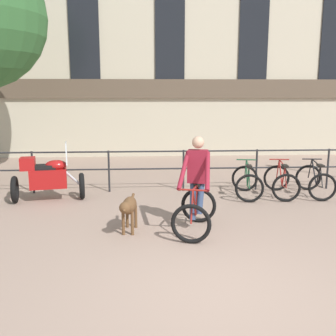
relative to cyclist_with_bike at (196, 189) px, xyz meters
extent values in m
plane|color=gray|center=(0.05, -2.32, -0.76)|extent=(60.00, 60.00, 0.00)
cylinder|color=#232326|center=(-3.70, 2.88, -0.24)|extent=(0.05, 0.05, 1.05)
cylinder|color=#232326|center=(-1.82, 2.88, -0.24)|extent=(0.05, 0.05, 1.05)
cylinder|color=#232326|center=(0.05, 2.88, -0.24)|extent=(0.05, 0.05, 1.05)
cylinder|color=#232326|center=(1.93, 2.88, -0.24)|extent=(0.05, 0.05, 1.05)
cylinder|color=#232326|center=(3.80, 2.88, -0.24)|extent=(0.05, 0.05, 1.05)
cylinder|color=#232326|center=(0.05, 2.88, 0.26)|extent=(15.00, 0.04, 0.04)
cylinder|color=#232326|center=(0.05, 2.88, -0.19)|extent=(15.00, 0.04, 0.04)
cube|color=#BCB299|center=(0.05, 8.68, 4.32)|extent=(18.00, 0.60, 10.17)
cube|color=brown|center=(0.05, 8.32, 1.84)|extent=(17.10, 0.12, 0.70)
cube|color=black|center=(-3.10, 8.35, 4.83)|extent=(1.10, 0.06, 5.70)
cube|color=black|center=(0.05, 8.35, 4.83)|extent=(1.10, 0.06, 5.70)
cube|color=black|center=(3.20, 8.35, 4.83)|extent=(1.10, 0.06, 5.70)
torus|color=black|center=(-0.17, -0.67, -0.42)|extent=(0.68, 0.24, 0.68)
torus|color=black|center=(0.10, 0.40, -0.42)|extent=(0.68, 0.24, 0.68)
cylinder|color=maroon|center=(-0.06, -0.25, -0.19)|extent=(0.16, 0.48, 0.60)
cylinder|color=maroon|center=(0.02, 0.07, -0.22)|extent=(0.09, 0.23, 0.52)
cylinder|color=maroon|center=(-0.04, -0.15, 0.07)|extent=(0.20, 0.65, 0.10)
cylinder|color=maroon|center=(0.05, 0.19, -0.45)|extent=(0.14, 0.44, 0.08)
cylinder|color=maroon|center=(0.07, 0.28, -0.19)|extent=(0.09, 0.26, 0.47)
cylinder|color=maroon|center=(-0.14, -0.57, -0.16)|extent=(0.08, 0.23, 0.54)
cylinder|color=maroon|center=(-0.12, -0.47, 0.10)|extent=(0.47, 0.15, 0.03)
cube|color=black|center=(0.04, 0.17, 0.06)|extent=(0.18, 0.26, 0.05)
cube|color=maroon|center=(0.04, 0.17, 0.39)|extent=(0.40, 0.30, 0.60)
sphere|color=tan|center=(0.04, 0.17, 0.83)|extent=(0.22, 0.22, 0.22)
cylinder|color=maroon|center=(-0.24, -0.10, 0.37)|extent=(0.31, 0.70, 0.60)
cylinder|color=maroon|center=(0.16, -0.21, 0.37)|extent=(0.19, 0.72, 0.60)
cylinder|color=navy|center=(-0.05, 0.09, -0.25)|extent=(0.15, 0.32, 0.69)
cylinder|color=navy|center=(0.09, 0.05, -0.19)|extent=(0.21, 0.32, 0.58)
ellipsoid|color=brown|center=(-1.21, -0.01, -0.28)|extent=(0.33, 0.63, 0.29)
cylinder|color=brown|center=(-1.24, -0.25, -0.26)|extent=(0.18, 0.17, 0.17)
sphere|color=brown|center=(-1.26, -0.42, -0.20)|extent=(0.20, 0.20, 0.20)
cone|color=brown|center=(-1.27, -0.51, -0.22)|extent=(0.13, 0.14, 0.11)
cylinder|color=brown|center=(-1.16, 0.35, -0.22)|extent=(0.08, 0.20, 0.11)
cylinder|color=brown|center=(-1.31, -0.19, -0.55)|extent=(0.06, 0.06, 0.42)
cylinder|color=brown|center=(-1.15, -0.22, -0.55)|extent=(0.06, 0.06, 0.42)
cylinder|color=brown|center=(-1.26, 0.19, -0.55)|extent=(0.06, 0.06, 0.42)
cylinder|color=brown|center=(-1.10, 0.17, -0.55)|extent=(0.06, 0.06, 0.42)
torus|color=black|center=(-2.41, 2.26, -0.45)|extent=(0.23, 0.63, 0.62)
torus|color=black|center=(-3.87, 2.00, -0.45)|extent=(0.23, 0.63, 0.62)
cube|color=maroon|center=(-3.14, 2.13, -0.23)|extent=(0.88, 0.54, 0.44)
ellipsoid|color=maroon|center=(-2.96, 2.16, 0.07)|extent=(0.53, 0.40, 0.24)
cube|color=black|center=(-3.24, 2.11, 0.04)|extent=(0.60, 0.39, 0.10)
cylinder|color=#B2B2B7|center=(-2.59, 2.23, -0.27)|extent=(0.42, 0.13, 0.41)
cube|color=silver|center=(-2.72, 2.21, 0.34)|extent=(0.11, 0.44, 0.50)
cube|color=maroon|center=(-3.56, 2.06, 0.13)|extent=(0.38, 0.41, 0.28)
torus|color=black|center=(1.60, 2.75, -0.43)|extent=(0.66, 0.16, 0.66)
torus|color=black|center=(1.44, 1.71, -0.43)|extent=(0.66, 0.16, 0.66)
cylinder|color=#194C2D|center=(1.54, 2.35, -0.20)|extent=(0.10, 0.47, 0.58)
cylinder|color=#194C2D|center=(1.49, 2.04, -0.24)|extent=(0.06, 0.22, 0.51)
cylinder|color=#194C2D|center=(1.53, 2.25, 0.05)|extent=(0.13, 0.63, 0.10)
cylinder|color=#194C2D|center=(1.48, 1.92, -0.46)|extent=(0.09, 0.42, 0.07)
cylinder|color=#194C2D|center=(1.46, 1.83, -0.21)|extent=(0.06, 0.25, 0.46)
cylinder|color=#194C2D|center=(1.59, 2.66, -0.18)|extent=(0.06, 0.21, 0.52)
cylinder|color=#194C2D|center=(1.57, 2.57, 0.08)|extent=(0.48, 0.10, 0.03)
cube|color=black|center=(1.48, 1.94, 0.03)|extent=(0.15, 0.26, 0.05)
torus|color=black|center=(2.42, 2.75, -0.43)|extent=(0.66, 0.14, 0.66)
torus|color=black|center=(2.30, 1.71, -0.43)|extent=(0.66, 0.14, 0.66)
cylinder|color=maroon|center=(2.37, 2.35, -0.20)|extent=(0.09, 0.47, 0.58)
cylinder|color=maroon|center=(2.34, 2.04, -0.24)|extent=(0.06, 0.22, 0.51)
cylinder|color=maroon|center=(2.36, 2.25, 0.05)|extent=(0.11, 0.63, 0.10)
cylinder|color=maroon|center=(2.32, 1.92, -0.46)|extent=(0.07, 0.42, 0.07)
cylinder|color=maroon|center=(2.31, 1.83, -0.21)|extent=(0.05, 0.25, 0.46)
cylinder|color=maroon|center=(2.41, 2.66, -0.18)|extent=(0.05, 0.21, 0.52)
cylinder|color=maroon|center=(2.40, 2.57, 0.08)|extent=(0.48, 0.08, 0.03)
cube|color=black|center=(2.32, 1.94, 0.03)|extent=(0.15, 0.25, 0.05)
torus|color=black|center=(3.25, 2.76, -0.43)|extent=(0.66, 0.12, 0.66)
torus|color=black|center=(3.15, 1.71, -0.43)|extent=(0.66, 0.12, 0.66)
cylinder|color=black|center=(3.21, 2.35, -0.20)|extent=(0.08, 0.47, 0.58)
cylinder|color=black|center=(3.18, 2.03, -0.24)|extent=(0.05, 0.22, 0.51)
cylinder|color=black|center=(3.20, 2.25, 0.05)|extent=(0.09, 0.63, 0.10)
cylinder|color=black|center=(3.17, 1.92, -0.46)|extent=(0.07, 0.42, 0.07)
cylinder|color=black|center=(3.16, 1.83, -0.21)|extent=(0.05, 0.25, 0.46)
cylinder|color=black|center=(3.24, 2.66, -0.18)|extent=(0.05, 0.21, 0.52)
cylinder|color=black|center=(3.23, 2.57, 0.08)|extent=(0.48, 0.08, 0.03)
cube|color=black|center=(3.17, 1.94, 0.03)|extent=(0.14, 0.25, 0.05)
camera|label=1|loc=(-0.91, -6.82, 1.72)|focal=42.00mm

